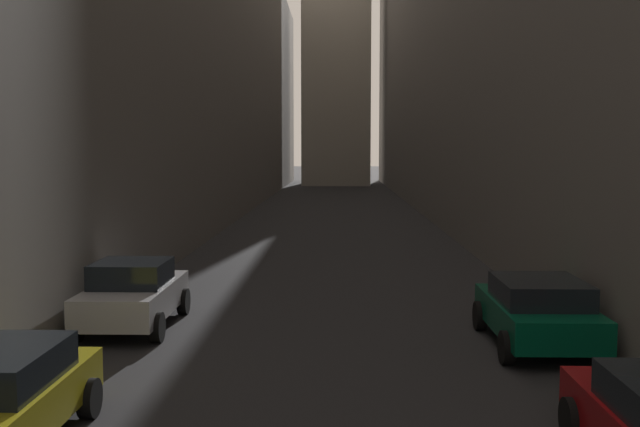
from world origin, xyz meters
TOP-DOWN VIEW (x-y plane):
  - ground_plane at (0.00, 48.00)m, footprint 264.00×264.00m
  - building_block_left at (-11.68, 50.00)m, footprint 12.37×108.00m
  - building_block_right at (12.84, 50.00)m, footprint 14.68×108.00m
  - parked_car_left_far at (-4.40, 24.60)m, footprint 1.95×3.93m
  - parked_car_right_far at (4.40, 23.15)m, footprint 2.05×3.96m

SIDE VIEW (x-z plane):
  - ground_plane at x=0.00m, z-range 0.00..0.00m
  - parked_car_right_far at x=4.40m, z-range 0.05..1.48m
  - parked_car_left_far at x=-4.40m, z-range 0.01..1.55m
  - building_block_left at x=-11.68m, z-range 0.00..20.48m
  - building_block_right at x=12.84m, z-range 0.00..23.44m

